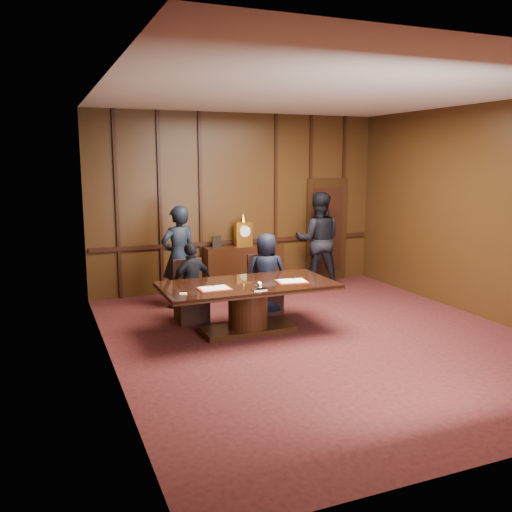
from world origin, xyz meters
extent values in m
plane|color=black|center=(0.00, 0.00, 0.00)|extent=(7.00, 7.00, 0.00)
plane|color=silver|center=(0.00, 0.00, 3.50)|extent=(7.00, 7.00, 0.00)
cube|color=black|center=(0.00, 3.50, 1.75)|extent=(6.00, 0.04, 3.50)
cube|color=black|center=(-3.00, 0.00, 1.75)|extent=(0.04, 7.00, 3.50)
cube|color=black|center=(3.00, 0.00, 1.75)|extent=(0.04, 7.00, 3.50)
cube|color=black|center=(0.00, 3.47, 0.95)|extent=(5.90, 0.05, 0.08)
cube|color=black|center=(2.00, 3.46, 1.10)|extent=(0.95, 0.06, 2.20)
sphere|color=gold|center=(1.63, 3.39, 1.05)|extent=(0.08, 0.08, 0.08)
cube|color=black|center=(0.00, 3.26, 0.45)|extent=(1.60, 0.45, 0.90)
cube|color=black|center=(-0.70, 3.26, 0.03)|extent=(0.12, 0.40, 0.06)
cube|color=black|center=(0.70, 3.26, 0.03)|extent=(0.12, 0.40, 0.06)
cube|color=gold|center=(0.00, 3.26, 1.14)|extent=(0.34, 0.18, 0.48)
cylinder|color=white|center=(0.00, 3.16, 1.20)|extent=(0.22, 0.03, 0.22)
cone|color=gold|center=(0.00, 3.26, 1.46)|extent=(0.14, 0.14, 0.16)
cube|color=black|center=(-0.55, 3.28, 1.01)|extent=(0.18, 0.04, 0.22)
cube|color=#CC4518|center=(0.50, 3.28, 0.96)|extent=(0.22, 0.12, 0.12)
cube|color=black|center=(-0.90, 0.69, 0.04)|extent=(1.40, 0.60, 0.08)
cylinder|color=black|center=(-0.90, 0.69, 0.39)|extent=(0.60, 0.60, 0.62)
cube|color=black|center=(-0.90, 0.69, 0.71)|extent=(2.62, 1.32, 0.02)
cube|color=black|center=(-0.90, 0.69, 0.73)|extent=(2.60, 1.30, 0.06)
cube|color=#B92B11|center=(-1.48, 0.53, 0.77)|extent=(0.47, 0.34, 0.01)
cube|color=white|center=(-1.48, 0.53, 0.78)|extent=(0.40, 0.29, 0.01)
cube|color=#B92B11|center=(-0.24, 0.53, 0.77)|extent=(0.50, 0.39, 0.01)
cube|color=white|center=(-0.24, 0.53, 0.78)|extent=(0.44, 0.33, 0.01)
cube|color=white|center=(-0.90, 0.24, 0.77)|extent=(0.20, 0.14, 0.01)
ellipsoid|color=white|center=(-0.90, 0.24, 0.82)|extent=(0.13, 0.13, 0.10)
cube|color=#FFFA7C|center=(-1.97, 0.40, 0.77)|extent=(0.11, 0.08, 0.01)
cube|color=black|center=(-1.55, 1.54, 0.23)|extent=(0.49, 0.49, 0.46)
cube|color=black|center=(-1.55, 1.75, 0.72)|extent=(0.48, 0.07, 0.55)
cylinder|color=black|center=(-1.75, 1.34, 0.12)|extent=(0.04, 0.04, 0.23)
cylinder|color=black|center=(-1.35, 1.74, 0.12)|extent=(0.04, 0.04, 0.23)
cube|color=black|center=(-0.25, 1.54, 0.23)|extent=(0.49, 0.49, 0.46)
cube|color=black|center=(-0.25, 1.75, 0.72)|extent=(0.48, 0.07, 0.55)
cylinder|color=black|center=(-0.45, 1.34, 0.12)|extent=(0.04, 0.04, 0.23)
cylinder|color=black|center=(-0.05, 1.74, 0.12)|extent=(0.04, 0.04, 0.23)
imported|color=black|center=(-1.55, 1.49, 0.65)|extent=(0.82, 0.52, 1.30)
imported|color=black|center=(-0.25, 1.49, 0.69)|extent=(0.77, 0.59, 1.39)
imported|color=black|center=(-1.51, 2.48, 0.91)|extent=(0.75, 0.58, 1.81)
imported|color=black|center=(1.49, 2.89, 0.98)|extent=(1.17, 1.06, 1.95)
camera|label=1|loc=(-3.78, -6.73, 2.61)|focal=38.00mm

